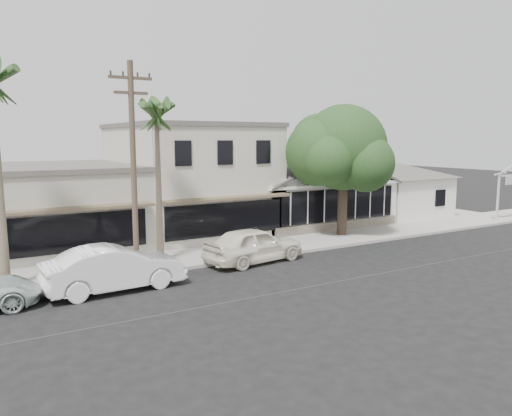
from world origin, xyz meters
TOP-DOWN VIEW (x-y plane):
  - ground at (0.00, 0.00)m, footprint 140.00×140.00m
  - sidewalk_north at (-8.00, 6.75)m, footprint 90.00×3.50m
  - corner_shop at (5.00, 12.47)m, footprint 10.40×8.60m
  - side_cottage at (13.20, 11.50)m, footprint 6.00×6.00m
  - row_building_near at (-3.00, 13.50)m, footprint 8.00×10.00m
  - row_building_midnear at (-12.00, 13.50)m, footprint 10.00×10.00m
  - utility_pole at (-9.00, 5.20)m, footprint 1.80×0.24m
  - car_0 at (-3.52, 4.57)m, footprint 5.22×2.68m
  - car_1 at (-10.39, 3.54)m, footprint 5.41×2.11m
  - shade_tree at (4.13, 7.49)m, footprint 7.06×6.38m
  - palm_east at (-7.49, 6.41)m, footprint 3.01×3.01m

SIDE VIEW (x-z plane):
  - ground at x=0.00m, z-range 0.00..0.00m
  - sidewalk_north at x=-8.00m, z-range 0.00..0.15m
  - car_0 at x=-3.52m, z-range 0.00..1.70m
  - car_1 at x=-10.39m, z-range 0.00..1.76m
  - side_cottage at x=13.20m, z-range 0.00..3.00m
  - row_building_midnear at x=-12.00m, z-range 0.00..4.20m
  - corner_shop at x=5.00m, z-range 0.07..5.17m
  - row_building_near at x=-3.00m, z-range 0.00..6.50m
  - utility_pole at x=-9.00m, z-range 0.29..9.29m
  - shade_tree at x=4.13m, z-range 1.24..9.07m
  - palm_east at x=-7.49m, z-range 2.87..10.84m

